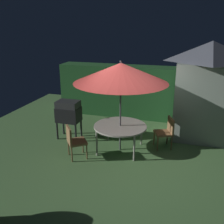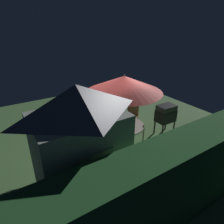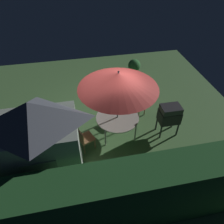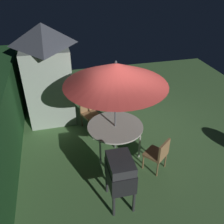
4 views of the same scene
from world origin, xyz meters
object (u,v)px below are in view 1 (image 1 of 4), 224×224
patio_umbrella (121,73)px  chair_near_shed (166,131)px  garden_shed (207,91)px  chair_far_side (74,140)px  patio_table (120,127)px  bbq_grill (68,112)px

patio_umbrella → chair_near_shed: bearing=22.7°
garden_shed → chair_near_shed: size_ratio=3.29×
patio_umbrella → chair_far_side: (-1.05, -0.80, -1.69)m
patio_umbrella → chair_near_shed: 2.14m
patio_table → bbq_grill: (-1.73, 0.35, 0.16)m
patio_umbrella → bbq_grill: 2.23m
chair_far_side → chair_near_shed: bearing=30.1°
patio_umbrella → chair_near_shed: patio_umbrella is taller
chair_far_side → patio_table: bearing=37.5°
chair_near_shed → bbq_grill: bearing=-176.8°
patio_umbrella → bbq_grill: size_ratio=2.11×
patio_table → bbq_grill: 1.78m
patio_umbrella → chair_far_side: size_ratio=2.81×
bbq_grill → chair_near_shed: (2.96, 0.17, -0.33)m
bbq_grill → chair_near_shed: 2.98m
patio_umbrella → chair_near_shed: (1.22, 0.51, -1.69)m
patio_table → chair_far_side: bearing=-142.5°
patio_table → patio_umbrella: (0.00, 0.00, 1.52)m
garden_shed → chair_near_shed: bearing=-134.4°
chair_far_side → patio_umbrella: bearing=37.5°
garden_shed → chair_far_side: 4.21m
garden_shed → chair_near_shed: 1.80m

